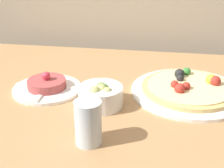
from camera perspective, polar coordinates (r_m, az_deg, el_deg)
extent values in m
cube|color=#AD7F51|center=(0.98, -3.05, -2.20)|extent=(1.08, 0.82, 0.03)
cylinder|color=#AD7F51|center=(1.61, -17.25, -7.67)|extent=(0.06, 0.06, 0.74)
cylinder|color=#AD7F51|center=(1.49, 19.06, -10.75)|extent=(0.06, 0.06, 0.74)
cylinder|color=white|center=(0.98, 13.77, -1.37)|extent=(0.35, 0.35, 0.01)
cylinder|color=#DBB26B|center=(0.98, 13.83, -0.79)|extent=(0.28, 0.28, 0.01)
cylinder|color=beige|center=(0.97, 13.88, -0.36)|extent=(0.25, 0.25, 0.00)
sphere|color=#B22D23|center=(0.95, 11.36, -0.06)|extent=(0.02, 0.02, 0.02)
sphere|color=black|center=(1.02, 12.24, 1.82)|extent=(0.03, 0.03, 0.03)
sphere|color=gold|center=(1.01, 17.67, 0.79)|extent=(0.03, 0.03, 0.03)
sphere|color=#B22D23|center=(0.95, 13.41, -0.37)|extent=(0.03, 0.03, 0.03)
sphere|color=#B22D23|center=(1.00, 18.37, 0.50)|extent=(0.03, 0.03, 0.03)
sphere|color=#387F33|center=(1.05, 13.48, 2.22)|extent=(0.03, 0.03, 0.03)
sphere|color=#B22D23|center=(0.92, 12.27, -0.82)|extent=(0.03, 0.03, 0.03)
sphere|color=black|center=(1.00, 12.34, 1.03)|extent=(0.02, 0.02, 0.02)
cylinder|color=white|center=(0.99, -11.74, -0.87)|extent=(0.21, 0.21, 0.01)
cylinder|color=#A84747|center=(0.98, -11.83, 0.08)|extent=(0.12, 0.12, 0.03)
sphere|color=#E0384C|center=(0.97, -11.97, 1.48)|extent=(0.03, 0.03, 0.03)
cube|color=white|center=(0.96, -7.16, -0.79)|extent=(0.04, 0.02, 0.01)
cube|color=white|center=(1.06, -10.27, 1.43)|extent=(0.02, 0.04, 0.01)
cube|color=white|center=(1.02, -16.15, -0.14)|extent=(0.04, 0.02, 0.01)
cube|color=white|center=(0.92, -13.52, -2.63)|extent=(0.02, 0.04, 0.01)
cylinder|color=white|center=(0.87, -2.08, -2.28)|extent=(0.12, 0.12, 0.06)
sphere|color=#B7BC70|center=(0.84, -0.84, -1.44)|extent=(0.03, 0.03, 0.03)
sphere|color=#B7BC70|center=(0.85, -1.93, -0.99)|extent=(0.03, 0.03, 0.03)
sphere|color=#B7BC70|center=(0.84, -3.23, -1.42)|extent=(0.03, 0.03, 0.03)
sphere|color=#668E42|center=(0.87, -2.03, -0.63)|extent=(0.03, 0.03, 0.03)
sphere|color=#668E42|center=(0.86, -1.62, -0.87)|extent=(0.03, 0.03, 0.03)
cylinder|color=silver|center=(0.71, -4.37, -7.04)|extent=(0.06, 0.06, 0.11)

